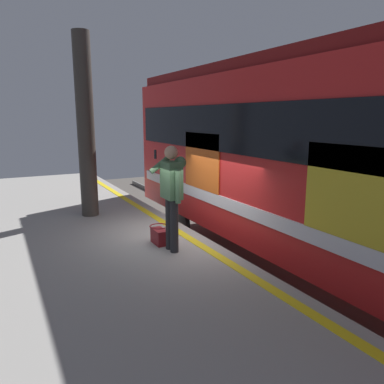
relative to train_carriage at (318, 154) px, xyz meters
The scene contains 9 objects.
ground_plane 3.45m from the train_carriage, 61.15° to the left, with size 26.95×26.95×0.00m, color #4C4742.
platform 4.54m from the train_carriage, 74.67° to the left, with size 17.97×3.90×1.11m, color gray.
safety_line 2.91m from the train_carriage, 64.50° to the left, with size 17.61×0.16×0.01m, color yellow.
track_rail_near 2.87m from the train_carriage, 33.76° to the left, with size 23.36×0.08×0.16m, color slate.
track_rail_far 2.87m from the train_carriage, 34.18° to the right, with size 23.36×0.08×0.16m, color slate.
train_carriage is the anchor object (origin of this frame).
passenger 2.85m from the train_carriage, 80.79° to the left, with size 0.57×0.55×1.76m.
handbag 3.27m from the train_carriage, 73.25° to the left, with size 0.38×0.34×0.33m.
station_column 4.90m from the train_carriage, 45.29° to the left, with size 0.38×0.38×4.00m, color #38332D.
Camera 1 is at (-6.08, 3.34, 3.34)m, focal length 34.92 mm.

